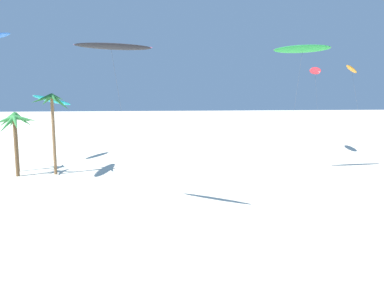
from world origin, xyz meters
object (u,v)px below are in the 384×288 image
object	(u,v)px
flying_kite_1	(53,100)
flying_kite_5	(111,46)
palm_tree_0	(15,123)
flying_kite_4	(315,71)
flying_kite_0	(352,69)
palm_tree_2	(52,109)
palm_tree_1	(15,127)
flying_kite_2	(303,49)

from	to	relation	value
flying_kite_1	flying_kite_5	size ratio (longest dim) A/B	0.66
palm_tree_0	flying_kite_4	world-z (taller)	flying_kite_4
flying_kite_0	flying_kite_4	distance (m)	9.05
flying_kite_0	flying_kite_1	size ratio (longest dim) A/B	1.40
palm_tree_2	palm_tree_1	bearing A→B (deg)	-170.42
flying_kite_0	flying_kite_2	bearing A→B (deg)	-149.29
palm_tree_0	flying_kite_4	bearing A→B (deg)	13.54
palm_tree_0	flying_kite_1	distance (m)	8.46
flying_kite_2	flying_kite_4	size ratio (longest dim) A/B	1.14
flying_kite_1	flying_kite_4	size ratio (longest dim) A/B	0.70
palm_tree_2	flying_kite_0	xyz separation A→B (m)	(38.07, 3.10, 4.80)
palm_tree_1	palm_tree_2	distance (m)	4.80
flying_kite_1	flying_kite_2	distance (m)	34.73
flying_kite_0	flying_kite_2	distance (m)	10.03
flying_kite_4	flying_kite_5	size ratio (longest dim) A/B	0.94
palm_tree_0	palm_tree_2	world-z (taller)	palm_tree_2
palm_tree_1	flying_kite_5	size ratio (longest dim) A/B	0.51
palm_tree_2	flying_kite_0	world-z (taller)	flying_kite_0
flying_kite_5	flying_kite_2	bearing A→B (deg)	35.24
flying_kite_0	flying_kite_5	xyz separation A→B (m)	(-28.95, -19.51, 1.18)
palm_tree_2	flying_kite_1	distance (m)	9.97
palm_tree_1	flying_kite_4	world-z (taller)	flying_kite_4
flying_kite_2	flying_kite_0	bearing A→B (deg)	30.71
palm_tree_0	flying_kite_1	bearing A→B (deg)	70.64
flying_kite_0	flying_kite_5	distance (m)	34.93
flying_kite_1	flying_kite_4	xyz separation A→B (m)	(38.95, 2.37, 4.29)
flying_kite_0	flying_kite_1	xyz separation A→B (m)	(-40.52, 6.54, -4.28)
flying_kite_4	flying_kite_5	bearing A→B (deg)	-133.93
palm_tree_2	flying_kite_5	size ratio (longest dim) A/B	0.67
flying_kite_4	palm_tree_1	bearing A→B (deg)	-162.64
palm_tree_0	flying_kite_0	size ratio (longest dim) A/B	0.55
flying_kite_1	flying_kite_2	size ratio (longest dim) A/B	0.62
palm_tree_1	flying_kite_2	xyz separation A→B (m)	(33.92, -1.17, 9.06)
palm_tree_0	flying_kite_5	distance (m)	24.56
palm_tree_0	flying_kite_5	world-z (taller)	flying_kite_5
palm_tree_2	flying_kite_0	bearing A→B (deg)	4.66
palm_tree_0	palm_tree_1	xyz separation A→B (m)	(0.87, -2.71, -0.22)
palm_tree_1	flying_kite_5	world-z (taller)	flying_kite_5
palm_tree_2	flying_kite_0	size ratio (longest dim) A/B	0.72
palm_tree_2	palm_tree_0	bearing A→B (deg)	158.83
flying_kite_5	palm_tree_2	bearing A→B (deg)	119.06
palm_tree_0	flying_kite_1	world-z (taller)	flying_kite_1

